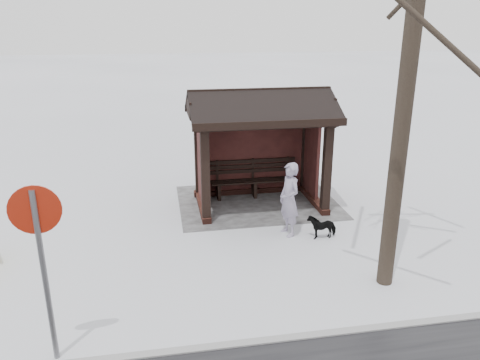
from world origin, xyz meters
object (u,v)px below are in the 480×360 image
at_px(bus_shelter, 259,124).
at_px(dog, 322,226).
at_px(pedestrian, 289,199).
at_px(road_sign, 39,240).

relative_size(bus_shelter, dog, 5.69).
distance_m(pedestrian, road_sign, 5.71).
relative_size(dog, road_sign, 0.24).
bearing_deg(dog, bus_shelter, -160.02).
xyz_separation_m(bus_shelter, dog, (-0.99, 2.30, -1.90)).
bearing_deg(bus_shelter, road_sign, 52.48).
xyz_separation_m(pedestrian, dog, (-0.70, 0.28, -0.59)).
xyz_separation_m(pedestrian, road_sign, (4.46, 3.42, 1.04)).
bearing_deg(pedestrian, bus_shelter, 173.76).
relative_size(pedestrian, road_sign, 0.64).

